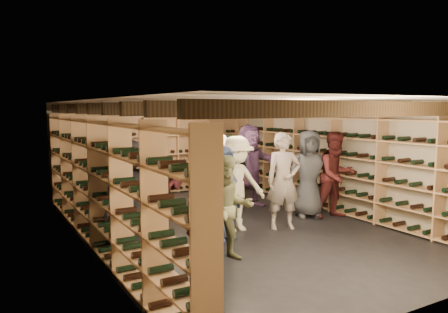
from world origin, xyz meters
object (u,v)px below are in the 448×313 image
person_0 (131,196)px  person_10 (229,172)px  crate_stack_left (209,201)px  crate_loose (227,196)px  person_6 (221,193)px  person_1 (159,187)px  person_12 (309,174)px  person_9 (215,179)px  person_3 (236,184)px  person_7 (284,181)px  person_8 (336,175)px  person_2 (228,208)px  crate_stack_right (202,201)px  person_11 (249,166)px  person_5 (202,185)px

person_0 → person_10: bearing=40.1°
crate_stack_left → person_0: 2.97m
crate_loose → person_6: (-1.76, -2.82, 0.74)m
person_1 → person_12: size_ratio=0.99×
person_12 → crate_loose: bearing=128.1°
person_9 → person_1: bearing=-175.0°
person_0 → person_12: (3.92, 0.36, 0.01)m
person_3 → person_7: bearing=-16.8°
person_12 → person_9: bearing=-168.6°
crate_stack_left → person_9: person_9 is taller
person_1 → person_9: (1.25, 0.24, 0.01)m
crate_stack_left → crate_loose: (1.00, 0.93, -0.17)m
person_7 → person_8: (1.45, 0.12, -0.02)m
person_7 → person_10: bearing=112.1°
person_2 → person_9: 2.02m
crate_stack_left → person_3: person_3 is taller
crate_stack_right → person_11: (1.23, -0.00, 0.70)m
crate_stack_right → person_9: 1.20m
crate_stack_right → person_2: 3.06m
person_3 → person_8: (2.30, -0.19, 0.02)m
person_1 → person_7: (2.24, -0.64, 0.01)m
person_0 → person_2: (1.12, -1.08, -0.11)m
person_7 → person_0: bearing=-162.8°
person_8 → crate_stack_right: bearing=149.5°
person_0 → person_12: size_ratio=0.99×
crate_loose → person_11: bearing=-86.1°
person_2 → person_6: size_ratio=0.96×
crate_stack_left → person_6: size_ratio=0.35×
person_0 → person_11: person_11 is taller
person_9 → person_12: (2.01, -0.42, 0.00)m
person_5 → person_9: person_9 is taller
crate_stack_right → person_9: (-0.22, -0.98, 0.65)m
crate_stack_right → person_9: size_ratio=0.31×
person_1 → person_3: bearing=-6.1°
person_0 → person_7: person_7 is taller
crate_loose → person_2: (-2.18, -3.77, 0.71)m
person_5 → crate_stack_left: bearing=58.0°
crate_stack_right → person_11: bearing=-0.0°
person_0 → person_1: bearing=47.1°
crate_stack_left → person_3: (-0.24, -1.55, 0.63)m
person_2 → crate_stack_right: bearing=89.4°
person_5 → person_7: 1.54m
person_0 → person_3: (2.06, 0.22, -0.02)m
person_6 → person_10: (1.28, 1.88, 0.02)m
person_6 → person_11: bearing=26.3°
person_3 → person_6: bearing=-143.4°
person_9 → person_10: size_ratio=1.08×
person_0 → person_6: (1.54, -0.12, -0.08)m
person_11 → person_1: bearing=-155.4°
crate_stack_left → person_9: 1.24m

